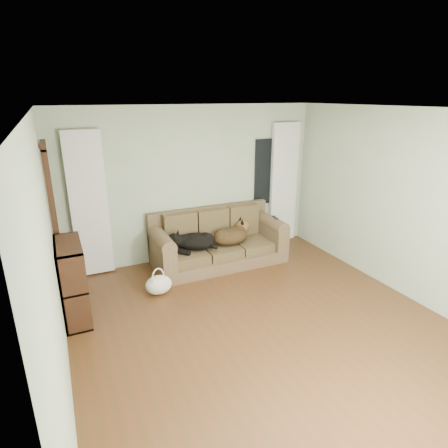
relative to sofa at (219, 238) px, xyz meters
name	(u,v)px	position (x,y,z in m)	size (l,w,h in m)	color
floor	(265,328)	(-0.26, -1.97, -0.45)	(5.00, 5.00, 0.00)	#492E16
ceiling	(274,109)	(-0.26, -1.97, 2.15)	(5.00, 5.00, 0.00)	white
wall_back	(192,184)	(-0.26, 0.53, 0.85)	(4.50, 0.04, 2.60)	#B0BAA4
wall_left	(52,266)	(-2.51, -1.97, 0.85)	(0.04, 5.00, 2.60)	#B0BAA4
wall_right	(410,206)	(1.99, -1.97, 0.85)	(0.04, 5.00, 2.60)	#B0BAA4
curtain_left	(89,205)	(-1.96, 0.45, 0.70)	(0.55, 0.08, 2.25)	white
curtain_right	(284,184)	(1.54, 0.45, 0.70)	(0.55, 0.08, 2.25)	white
window_pane	(267,172)	(1.19, 0.50, 0.95)	(0.50, 0.03, 1.20)	black
door_casing	(55,223)	(-2.46, 0.08, 0.60)	(0.07, 0.60, 2.10)	black
sofa	(219,238)	(0.00, 0.00, 0.00)	(2.21, 0.95, 0.90)	brown
dog_black_lab	(193,242)	(-0.47, -0.03, 0.03)	(0.63, 0.44, 0.27)	black
dog_shepherd	(232,235)	(0.23, -0.03, 0.04)	(0.67, 0.47, 0.30)	black
tv_remote	(275,218)	(1.00, -0.16, 0.28)	(0.05, 0.17, 0.02)	black
tote_bag	(159,284)	(-1.22, -0.60, -0.29)	(0.39, 0.30, 0.28)	beige
bookshelf	(73,282)	(-2.35, -0.74, 0.05)	(0.31, 0.82, 1.03)	black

